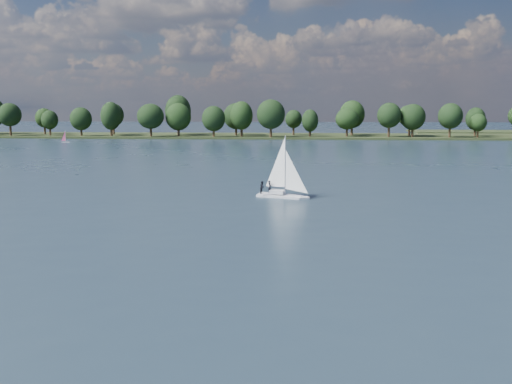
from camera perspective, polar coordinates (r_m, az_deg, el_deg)
ground at (r=122.09m, az=6.33°, el=2.80°), size 700.00×700.00×0.00m
far_shore at (r=233.77m, az=5.37°, el=5.50°), size 660.00×40.00×1.50m
sailboat at (r=76.03m, az=2.43°, el=1.26°), size 6.86×3.83×8.70m
dinghy_pink at (r=207.02m, az=-18.51°, el=5.00°), size 2.83×1.65×4.25m
treeline at (r=229.23m, az=4.27°, el=7.49°), size 561.97×74.05×18.91m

